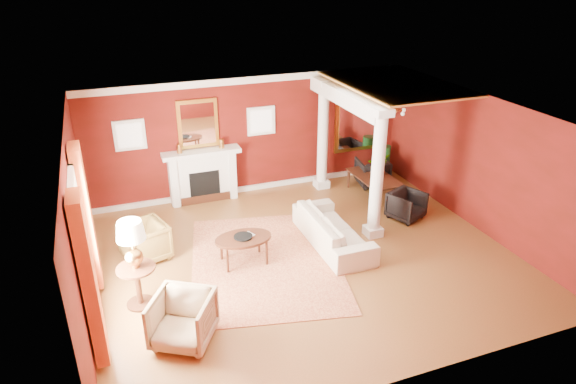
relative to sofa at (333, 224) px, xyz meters
name	(u,v)px	position (x,y,z in m)	size (l,w,h in m)	color
ground	(305,257)	(-0.74, -0.28, -0.45)	(8.00, 8.00, 0.00)	brown
room_shell	(306,163)	(-0.74, -0.28, 1.56)	(8.04, 7.04, 2.92)	#60100D
fireplace	(203,175)	(-2.04, 3.04, 0.19)	(1.85, 0.42, 1.29)	white
overmantel_mirror	(198,124)	(-2.04, 3.18, 1.45)	(0.95, 0.07, 1.15)	gold
flank_window_left	(130,135)	(-3.59, 3.19, 1.35)	(0.70, 0.07, 0.70)	white
flank_window_right	(261,121)	(-0.49, 3.19, 1.35)	(0.70, 0.07, 0.70)	white
left_window	(86,245)	(-4.63, -0.88, 0.97)	(0.21, 2.55, 2.60)	white
column_front	(377,174)	(0.96, 0.02, 0.97)	(0.36, 0.36, 2.80)	white
column_back	(323,134)	(0.96, 2.72, 0.97)	(0.36, 0.36, 2.80)	white
header_beam	(345,98)	(0.96, 1.62, 2.17)	(0.30, 3.20, 0.32)	white
amber_ceiling	(395,83)	(2.11, 1.47, 2.42)	(2.30, 3.40, 0.04)	gold
dining_mirror	(358,120)	(2.16, 3.18, 1.10)	(1.30, 0.07, 1.70)	gold
chandelier	(393,110)	(2.16, 1.52, 1.79)	(0.60, 0.62, 0.75)	#A57233
crown_trim	(250,80)	(-0.74, 3.18, 2.37)	(8.00, 0.08, 0.16)	white
base_trim	(253,187)	(-0.74, 3.18, -0.39)	(8.00, 0.08, 0.12)	white
rug	(265,262)	(-1.53, -0.18, -0.45)	(2.83, 3.78, 0.02)	maroon
sofa	(333,224)	(0.00, 0.00, 0.00)	(2.32, 0.68, 0.91)	beige
armchair_leopard	(144,240)	(-3.70, 0.78, -0.03)	(0.81, 0.76, 0.84)	black
armchair_stripe	(182,317)	(-3.42, -1.88, -0.01)	(0.87, 0.81, 0.90)	tan
coffee_table	(243,240)	(-1.92, -0.04, 0.06)	(1.11, 1.11, 0.56)	black
coffee_book	(246,231)	(-1.86, -0.01, 0.21)	(0.16, 0.02, 0.21)	black
side_table	(133,249)	(-3.96, -0.69, 0.65)	(0.64, 0.64, 1.61)	black
dining_table	(375,180)	(1.97, 1.77, -0.03)	(1.50, 0.53, 0.84)	black
dining_chair_near	(407,204)	(2.04, 0.45, -0.10)	(0.69, 0.65, 0.71)	black
dining_chair_far	(372,171)	(2.25, 2.39, -0.06)	(0.75, 0.71, 0.78)	black
green_urn	(383,165)	(2.76, 2.72, -0.10)	(0.38, 0.38, 0.91)	#15441B
potted_plant	(379,156)	(2.03, 1.79, 0.60)	(0.50, 0.56, 0.43)	#26591E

